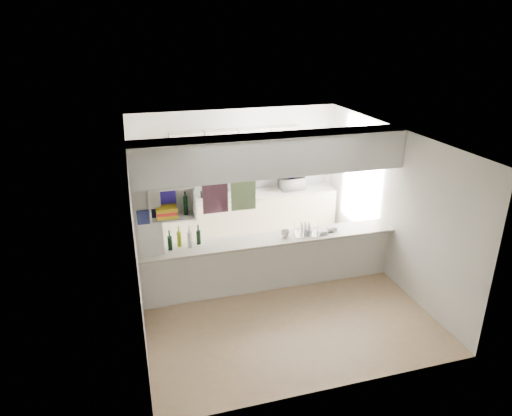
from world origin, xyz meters
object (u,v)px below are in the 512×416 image
object	(u,v)px
wine_bottles	(184,239)
dish_rack	(308,229)
microwave	(292,183)
bowl	(291,176)

from	to	relation	value
wine_bottles	dish_rack	bearing A→B (deg)	-2.46
microwave	dish_rack	bearing A→B (deg)	69.71
microwave	dish_rack	distance (m)	2.21
bowl	dish_rack	xyz separation A→B (m)	(-0.47, -2.12, -0.21)
microwave	dish_rack	size ratio (longest dim) A/B	1.05
microwave	wine_bottles	world-z (taller)	wine_bottles
dish_rack	wine_bottles	distance (m)	2.00
microwave	bowl	world-z (taller)	bowl
wine_bottles	bowl	bearing A→B (deg)	39.57
bowl	microwave	bearing A→B (deg)	32.95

